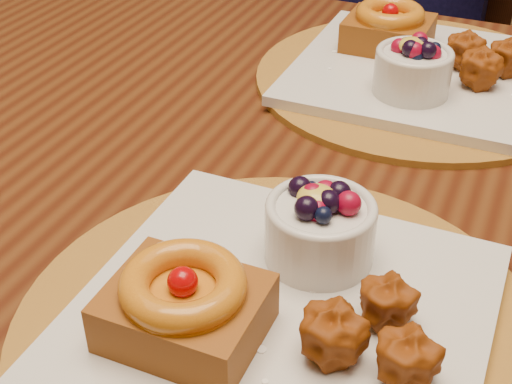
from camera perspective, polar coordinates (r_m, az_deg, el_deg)
dining_table at (r=0.73m, az=8.20°, el=-3.92°), size 1.60×0.90×0.76m
place_setting_near at (r=0.50m, az=1.82°, el=-9.12°), size 0.38×0.38×0.08m
place_setting_far at (r=0.86m, az=12.77°, el=9.76°), size 0.38×0.38×0.08m
chair_far at (r=1.57m, az=10.75°, el=10.75°), size 0.45×0.45×0.91m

